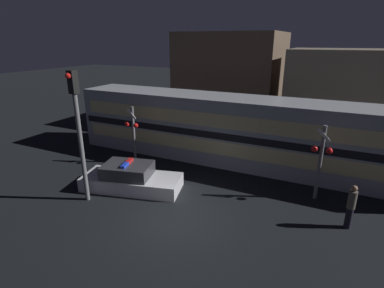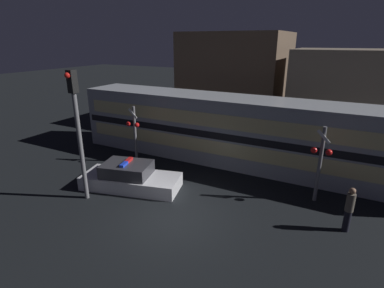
{
  "view_description": "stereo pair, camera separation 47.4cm",
  "coord_description": "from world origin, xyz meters",
  "px_view_note": "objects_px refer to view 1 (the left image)",
  "views": [
    {
      "loc": [
        5.02,
        -8.91,
        6.68
      ],
      "look_at": [
        -1.22,
        4.07,
        1.68
      ],
      "focal_mm": 28.0,
      "sensor_mm": 36.0,
      "label": 1
    },
    {
      "loc": [
        5.45,
        -8.69,
        6.68
      ],
      "look_at": [
        -1.22,
        4.07,
        1.68
      ],
      "focal_mm": 28.0,
      "sensor_mm": 36.0,
      "label": 2
    }
  ],
  "objects_px": {
    "police_car": "(131,179)",
    "pedestrian": "(351,207)",
    "crossing_signal_near": "(321,159)",
    "traffic_light_corner": "(78,126)",
    "train": "(243,131)"
  },
  "relations": [
    {
      "from": "police_car",
      "to": "traffic_light_corner",
      "type": "height_order",
      "value": "traffic_light_corner"
    },
    {
      "from": "police_car",
      "to": "traffic_light_corner",
      "type": "bearing_deg",
      "value": -136.66
    },
    {
      "from": "crossing_signal_near",
      "to": "traffic_light_corner",
      "type": "bearing_deg",
      "value": -153.87
    },
    {
      "from": "police_car",
      "to": "pedestrian",
      "type": "xyz_separation_m",
      "value": [
        9.25,
        0.93,
        0.41
      ]
    },
    {
      "from": "pedestrian",
      "to": "crossing_signal_near",
      "type": "height_order",
      "value": "crossing_signal_near"
    },
    {
      "from": "crossing_signal_near",
      "to": "traffic_light_corner",
      "type": "xyz_separation_m",
      "value": [
        -9.06,
        -4.45,
        1.47
      ]
    },
    {
      "from": "crossing_signal_near",
      "to": "traffic_light_corner",
      "type": "relative_size",
      "value": 0.6
    },
    {
      "from": "train",
      "to": "police_car",
      "type": "height_order",
      "value": "train"
    },
    {
      "from": "crossing_signal_near",
      "to": "pedestrian",
      "type": "bearing_deg",
      "value": -54.63
    },
    {
      "from": "police_car",
      "to": "crossing_signal_near",
      "type": "relative_size",
      "value": 1.45
    },
    {
      "from": "train",
      "to": "pedestrian",
      "type": "xyz_separation_m",
      "value": [
        5.47,
        -4.46,
        -0.96
      ]
    },
    {
      "from": "train",
      "to": "pedestrian",
      "type": "distance_m",
      "value": 7.13
    },
    {
      "from": "pedestrian",
      "to": "train",
      "type": "bearing_deg",
      "value": 140.82
    },
    {
      "from": "traffic_light_corner",
      "to": "train",
      "type": "bearing_deg",
      "value": 55.58
    },
    {
      "from": "police_car",
      "to": "pedestrian",
      "type": "relative_size",
      "value": 2.78
    }
  ]
}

